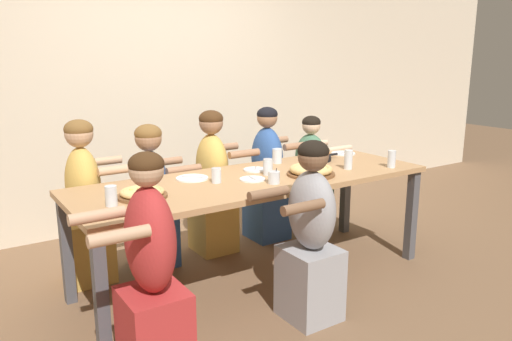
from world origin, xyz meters
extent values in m
plane|color=brown|center=(0.00, 0.00, 0.00)|extent=(18.00, 18.00, 0.00)
cube|color=beige|center=(0.00, 1.72, 1.60)|extent=(10.00, 0.06, 3.20)
cube|color=tan|center=(0.00, 0.00, 0.77)|extent=(2.65, 0.89, 0.04)
cube|color=#4C4C51|center=(-1.26, -0.39, 0.37)|extent=(0.07, 0.07, 0.75)
cube|color=#4C4C51|center=(1.26, -0.39, 0.37)|extent=(0.07, 0.07, 0.75)
cube|color=#4C4C51|center=(-1.26, 0.39, 0.37)|extent=(0.07, 0.07, 0.75)
cube|color=#4C4C51|center=(1.26, 0.39, 0.37)|extent=(0.07, 0.07, 0.75)
cylinder|color=brown|center=(0.37, -0.17, 0.79)|extent=(0.35, 0.35, 0.02)
torus|color=#DBB26B|center=(0.37, -0.17, 0.83)|extent=(0.32, 0.32, 0.04)
cylinder|color=#E5C675|center=(0.37, -0.17, 0.82)|extent=(0.26, 0.26, 0.04)
cylinder|color=#E5C166|center=(0.36, -0.11, 0.85)|extent=(0.02, 0.02, 0.01)
cylinder|color=#E5C166|center=(0.38, -0.08, 0.85)|extent=(0.02, 0.02, 0.01)
cylinder|color=#E5C166|center=(0.43, -0.21, 0.85)|extent=(0.02, 0.02, 0.01)
cylinder|color=#E5C166|center=(0.45, -0.17, 0.85)|extent=(0.02, 0.02, 0.01)
cylinder|color=brown|center=(-0.88, -0.05, 0.79)|extent=(0.31, 0.31, 0.02)
torus|color=#DBB26B|center=(-0.88, -0.05, 0.82)|extent=(0.27, 0.27, 0.03)
cylinder|color=#E5C675|center=(-0.88, -0.05, 0.82)|extent=(0.23, 0.23, 0.03)
cylinder|color=#E5C166|center=(-0.85, -0.04, 0.83)|extent=(0.02, 0.02, 0.01)
cylinder|color=#E5C166|center=(-0.93, 0.01, 0.83)|extent=(0.02, 0.02, 0.01)
cylinder|color=#E5C166|center=(-0.88, 0.00, 0.83)|extent=(0.02, 0.02, 0.01)
cylinder|color=#E5C166|center=(-0.87, -0.02, 0.83)|extent=(0.02, 0.02, 0.01)
cylinder|color=#E5C166|center=(-0.84, -0.09, 0.83)|extent=(0.02, 0.02, 0.01)
cylinder|color=black|center=(0.75, 0.20, 0.81)|extent=(0.23, 0.23, 0.04)
cylinder|color=black|center=(0.92, 0.20, 0.82)|extent=(0.10, 0.02, 0.02)
ellipsoid|color=#C17038|center=(0.75, 0.20, 0.85)|extent=(0.20, 0.20, 0.11)
cylinder|color=white|center=(-0.41, 0.21, 0.79)|extent=(0.23, 0.23, 0.01)
cube|color=#B7B7BC|center=(-0.41, 0.21, 0.80)|extent=(0.11, 0.13, 0.01)
cylinder|color=white|center=(-0.07, -0.05, 0.79)|extent=(0.18, 0.18, 0.01)
cube|color=#B7B7BC|center=(-0.07, -0.05, 0.80)|extent=(0.03, 0.13, 0.01)
cylinder|color=white|center=(0.11, 0.18, 0.79)|extent=(0.18, 0.18, 0.01)
cube|color=#B7B7BC|center=(0.11, 0.18, 0.80)|extent=(0.08, 0.11, 0.01)
cylinder|color=white|center=(1.12, 0.29, 0.79)|extent=(0.21, 0.21, 0.01)
cube|color=#B7B7BC|center=(1.12, 0.29, 0.80)|extent=(0.14, 0.08, 0.01)
cylinder|color=silver|center=(0.01, -0.21, 0.83)|extent=(0.08, 0.08, 0.09)
cylinder|color=#1EA8DB|center=(0.01, -0.21, 0.82)|extent=(0.07, 0.07, 0.06)
cylinder|color=black|center=(0.02, -0.21, 0.84)|extent=(0.00, 0.01, 0.11)
cylinder|color=silver|center=(-1.09, -0.11, 0.85)|extent=(0.07, 0.07, 0.12)
cylinder|color=silver|center=(-1.09, -0.11, 0.82)|extent=(0.06, 0.06, 0.07)
cylinder|color=silver|center=(0.11, 0.01, 0.85)|extent=(0.07, 0.07, 0.12)
cylinder|color=silver|center=(1.06, -0.32, 0.85)|extent=(0.06, 0.06, 0.13)
cylinder|color=black|center=(1.06, -0.32, 0.82)|extent=(0.06, 0.06, 0.06)
cylinder|color=silver|center=(0.41, 0.31, 0.85)|extent=(0.08, 0.08, 0.12)
cylinder|color=silver|center=(0.41, 0.31, 0.83)|extent=(0.07, 0.07, 0.08)
cylinder|color=silver|center=(-0.31, 0.02, 0.84)|extent=(0.07, 0.07, 0.10)
cylinder|color=silver|center=(0.74, -0.17, 0.86)|extent=(0.06, 0.06, 0.15)
cube|color=#477556|center=(1.06, 0.67, 0.24)|extent=(0.32, 0.34, 0.47)
ellipsoid|color=#477556|center=(1.06, 0.67, 0.70)|extent=(0.24, 0.36, 0.45)
sphere|color=beige|center=(1.06, 0.67, 1.00)|extent=(0.17, 0.17, 0.17)
ellipsoid|color=black|center=(1.06, 0.67, 1.03)|extent=(0.18, 0.18, 0.12)
cylinder|color=beige|center=(1.27, 0.84, 0.78)|extent=(0.28, 0.06, 0.06)
cylinder|color=beige|center=(1.27, 0.50, 0.78)|extent=(0.28, 0.06, 0.06)
cube|color=gold|center=(0.00, 0.67, 0.24)|extent=(0.32, 0.34, 0.47)
ellipsoid|color=gold|center=(0.00, 0.67, 0.74)|extent=(0.24, 0.36, 0.54)
sphere|color=#9E7051|center=(0.00, 0.67, 1.11)|extent=(0.20, 0.20, 0.20)
ellipsoid|color=#422814|center=(0.00, 0.67, 1.14)|extent=(0.20, 0.20, 0.14)
cylinder|color=#9E7051|center=(0.21, 0.84, 0.86)|extent=(0.28, 0.06, 0.06)
cylinder|color=#9E7051|center=(0.21, 0.50, 0.86)|extent=(0.28, 0.06, 0.06)
cube|color=#2D5193|center=(0.56, 0.67, 0.24)|extent=(0.32, 0.34, 0.47)
ellipsoid|color=#2D5193|center=(0.56, 0.67, 0.75)|extent=(0.24, 0.36, 0.55)
sphere|color=#9E7051|center=(0.56, 0.67, 1.11)|extent=(0.18, 0.18, 0.18)
ellipsoid|color=black|center=(0.56, 0.67, 1.14)|extent=(0.18, 0.18, 0.13)
cylinder|color=#9E7051|center=(0.76, 0.84, 0.86)|extent=(0.28, 0.06, 0.06)
cylinder|color=#9E7051|center=(0.76, 0.50, 0.86)|extent=(0.28, 0.06, 0.06)
cube|color=gold|center=(-1.05, 0.67, 0.24)|extent=(0.32, 0.34, 0.47)
ellipsoid|color=gold|center=(-1.05, 0.67, 0.74)|extent=(0.24, 0.36, 0.54)
sphere|color=tan|center=(-1.05, 0.67, 1.11)|extent=(0.20, 0.20, 0.20)
ellipsoid|color=brown|center=(-1.05, 0.67, 1.14)|extent=(0.20, 0.20, 0.14)
cylinder|color=tan|center=(-0.85, 0.84, 0.85)|extent=(0.28, 0.06, 0.06)
cylinder|color=tan|center=(-0.85, 0.50, 0.85)|extent=(0.28, 0.06, 0.06)
cube|color=#2D5193|center=(-0.54, 0.67, 0.24)|extent=(0.32, 0.34, 0.47)
ellipsoid|color=#2D5193|center=(-0.54, 0.67, 0.70)|extent=(0.24, 0.36, 0.46)
sphere|color=#9E7051|center=(-0.54, 0.67, 1.03)|extent=(0.20, 0.20, 0.20)
ellipsoid|color=brown|center=(-0.54, 0.67, 1.07)|extent=(0.21, 0.21, 0.14)
cylinder|color=#9E7051|center=(-0.34, 0.84, 0.79)|extent=(0.28, 0.06, 0.06)
cylinder|color=#9E7051|center=(-0.34, 0.50, 0.79)|extent=(0.28, 0.06, 0.06)
cube|color=#B22D2D|center=(-1.08, -0.67, 0.24)|extent=(0.32, 0.34, 0.47)
ellipsoid|color=#B22D2D|center=(-1.08, -0.67, 0.75)|extent=(0.24, 0.36, 0.56)
sphere|color=tan|center=(-1.08, -0.67, 1.11)|extent=(0.17, 0.17, 0.17)
ellipsoid|color=#422814|center=(-1.08, -0.67, 1.14)|extent=(0.18, 0.18, 0.12)
cylinder|color=tan|center=(-1.28, -0.84, 0.87)|extent=(0.28, 0.06, 0.06)
cylinder|color=tan|center=(-1.28, -0.50, 0.87)|extent=(0.28, 0.06, 0.06)
cube|color=#99999E|center=(-0.03, -0.67, 0.24)|extent=(0.32, 0.34, 0.47)
ellipsoid|color=#99999E|center=(-0.03, -0.67, 0.72)|extent=(0.24, 0.36, 0.50)
sphere|color=brown|center=(-0.03, -0.67, 1.06)|extent=(0.19, 0.19, 0.19)
ellipsoid|color=black|center=(-0.03, -0.67, 1.09)|extent=(0.19, 0.19, 0.13)
cylinder|color=brown|center=(-0.24, -0.84, 0.82)|extent=(0.28, 0.06, 0.06)
cylinder|color=brown|center=(-0.24, -0.50, 0.82)|extent=(0.28, 0.06, 0.06)
camera|label=1|loc=(-1.93, -2.92, 1.66)|focal=35.00mm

